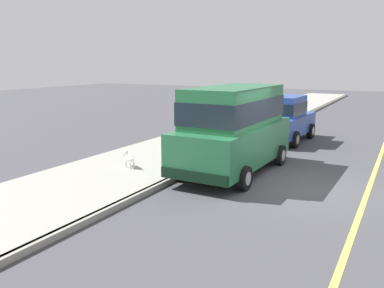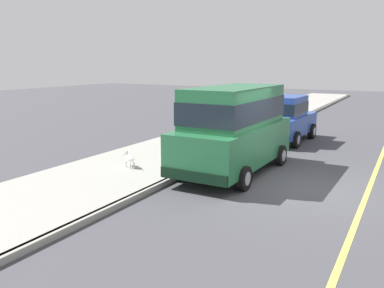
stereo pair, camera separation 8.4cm
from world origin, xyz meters
name	(u,v)px [view 1 (the left image)]	position (x,y,z in m)	size (l,w,h in m)	color
ground_plane	(300,187)	(0.00, 0.00, 0.00)	(80.00, 80.00, 0.00)	#424247
curb	(192,169)	(-3.20, 0.00, 0.07)	(0.16, 64.00, 0.14)	gray
sidewalk	(142,163)	(-5.00, 0.00, 0.07)	(3.60, 64.00, 0.14)	#99968E
lane_centre_line	(366,196)	(1.60, 0.00, 0.00)	(0.12, 57.60, 0.01)	#E0D64C
car_green_van	(234,126)	(-2.12, 0.57, 1.39)	(2.21, 4.94, 2.52)	#23663D
car_blue_hatchback	(283,118)	(-2.21, 6.00, 0.98)	(2.06, 3.86, 1.88)	#28479E
dog_white	(129,158)	(-4.86, -0.89, 0.43)	(0.70, 0.41, 0.49)	white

